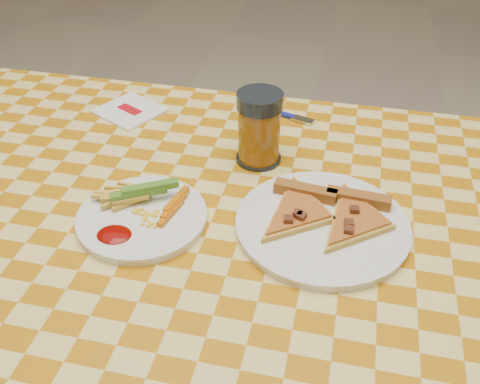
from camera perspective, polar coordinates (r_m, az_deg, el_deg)
name	(u,v)px	position (r m, az deg, el deg)	size (l,w,h in m)	color
table	(212,257)	(0.88, -2.99, -6.91)	(1.28, 0.88, 0.76)	silver
plate_left	(142,219)	(0.84, -10.38, -2.80)	(0.20, 0.20, 0.01)	white
plate_right	(322,226)	(0.82, 8.74, -3.62)	(0.26, 0.26, 0.01)	white
fries_veggies	(139,204)	(0.84, -10.69, -1.26)	(0.16, 0.15, 0.04)	#E5BC48
pizza_slices	(326,213)	(0.83, 9.17, -2.23)	(0.23, 0.21, 0.02)	gold
drink_glass	(259,129)	(0.94, 2.06, 6.77)	(0.08, 0.08, 0.13)	black
napkin	(130,111)	(1.14, -11.67, 8.49)	(0.16, 0.16, 0.01)	white
fork	(282,114)	(1.11, 4.52, 8.31)	(0.14, 0.06, 0.01)	#152096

